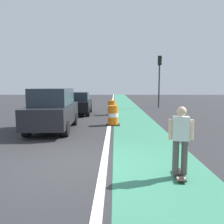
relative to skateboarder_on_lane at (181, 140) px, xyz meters
The scene contains 9 objects.
ground_plane 3.03m from the skateboarder_on_lane, 161.25° to the left, with size 100.00×100.00×0.00m, color #2D2D30.
bike_lane_strip 12.97m from the skateboarder_on_lane, 91.49° to the left, with size 2.50×80.00×0.01m, color #387F60.
lane_divider_stripe 13.09m from the skateboarder_on_lane, 98.09° to the left, with size 0.20×80.00×0.01m, color silver.
skateboarder_on_lane is the anchor object (origin of this frame).
parked_suv_nearest 7.30m from the skateboarder_on_lane, 128.43° to the left, with size 2.07×4.67×2.04m.
parked_sedan_second 12.77m from the skateboarder_on_lane, 109.89° to the left, with size 2.05×4.17×1.70m.
traffic_barrel_front 7.40m from the skateboarder_on_lane, 102.71° to the left, with size 0.73×0.73×1.09m.
traffic_barrel_mid 11.80m from the skateboarder_on_lane, 98.56° to the left, with size 0.73×0.73×1.09m.
traffic_light_corner 17.92m from the skateboarder_on_lane, 80.68° to the left, with size 0.41×0.32×5.10m.
Camera 1 is at (1.20, -6.10, 2.16)m, focal length 36.27 mm.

